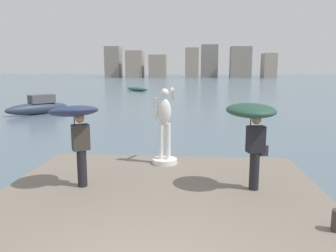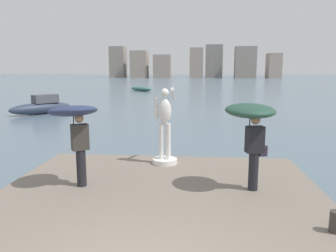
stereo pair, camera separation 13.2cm
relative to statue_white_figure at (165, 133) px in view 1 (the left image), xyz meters
name	(u,v)px [view 1 (the left image)]	position (x,y,z in m)	size (l,w,h in m)	color
ground_plane	(187,94)	(0.11, 34.20, -1.30)	(400.00, 400.00, 0.00)	slate
pier	(152,237)	(0.11, -3.98, -1.10)	(7.36, 9.63, 0.40)	slate
statue_white_figure	(165,133)	(0.00, 0.00, 0.00)	(0.73, 0.93, 2.23)	white
onlooker_left	(76,121)	(-1.86, -2.10, 0.67)	(1.54, 1.55, 1.99)	black
onlooker_right	(252,120)	(2.13, -1.99, 0.71)	(1.37, 1.38, 2.01)	black
boat_near	(38,107)	(-10.14, 13.23, -0.78)	(3.68, 4.24, 1.36)	#2D384C
boat_mid	(137,89)	(-7.45, 39.63, -0.98)	(4.38, 4.48, 0.64)	#336B5B
distant_skyline	(181,63)	(-4.06, 125.55, 4.36)	(68.40, 11.82, 13.13)	gray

